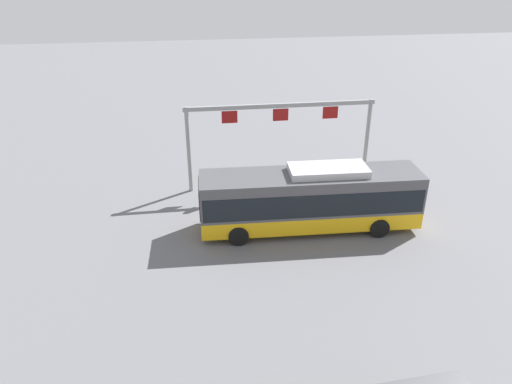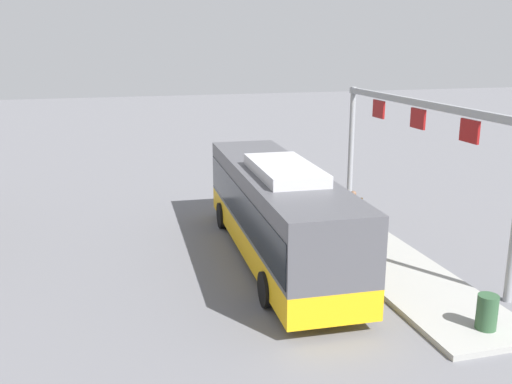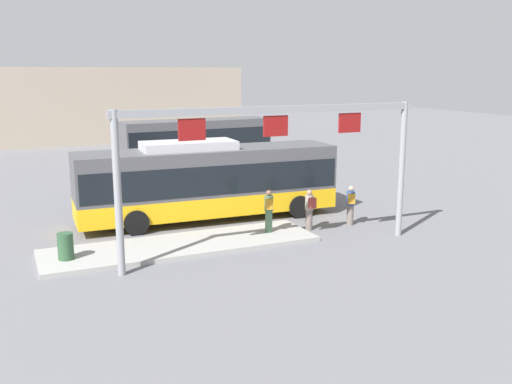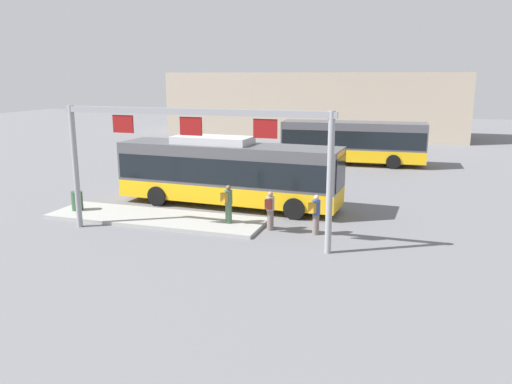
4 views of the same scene
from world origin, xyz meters
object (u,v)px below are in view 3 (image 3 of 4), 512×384
at_px(bus_main, 208,179).
at_px(person_boarding, 351,204).
at_px(person_waiting_mid, 269,210).
at_px(trash_bin, 66,246).
at_px(bus_background_left, 196,139).
at_px(person_waiting_near, 310,209).

xyz_separation_m(bus_main, person_boarding, (5.08, -3.31, -0.92)).
xyz_separation_m(bus_main, person_waiting_mid, (1.28, -3.37, -0.76)).
relative_size(bus_main, person_boarding, 6.73).
xyz_separation_m(person_waiting_mid, trash_bin, (-7.58, -0.15, -0.44)).
xyz_separation_m(bus_background_left, person_waiting_mid, (-2.95, -17.64, -0.73)).
bearing_deg(trash_bin, person_boarding, 1.05).
bearing_deg(trash_bin, bus_main, 29.19).
bearing_deg(person_waiting_mid, person_waiting_near, -64.02).
height_order(person_boarding, trash_bin, person_boarding).
xyz_separation_m(bus_background_left, person_boarding, (0.85, -17.58, -0.89)).
relative_size(bus_background_left, person_boarding, 6.21).
relative_size(bus_main, trash_bin, 12.49).
relative_size(person_waiting_near, trash_bin, 1.86).
height_order(bus_main, person_waiting_mid, bus_main).
relative_size(person_waiting_near, person_waiting_mid, 1.00).
bearing_deg(person_waiting_near, trash_bin, 92.87).
bearing_deg(person_boarding, trash_bin, 117.59).
bearing_deg(person_waiting_mid, bus_main, 44.10).
distance_m(bus_background_left, person_waiting_mid, 17.90).
height_order(bus_main, person_boarding, bus_main).
distance_m(person_boarding, person_waiting_near, 1.94).
distance_m(bus_main, person_waiting_mid, 3.68).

